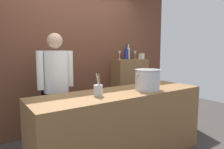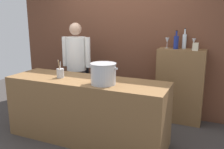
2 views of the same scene
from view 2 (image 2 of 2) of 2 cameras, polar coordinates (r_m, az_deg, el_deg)
name	(u,v)px [view 2 (image 2 of 2)]	position (r m, az deg, el deg)	size (l,w,h in m)	color
ground_plane	(87,138)	(3.72, -5.84, -14.73)	(8.00, 8.00, 0.00)	#383330
brick_back_panel	(123,31)	(4.56, 2.52, 10.20)	(4.40, 0.10, 3.00)	brown
prep_counter	(87,110)	(3.53, -6.01, -8.27)	(2.31, 0.70, 0.90)	brown
bar_cabinet	(180,86)	(4.22, 15.68, -2.63)	(0.76, 0.32, 1.25)	brown
chef	(77,63)	(4.31, -8.34, 2.72)	(0.53, 0.37, 1.66)	black
stockpot_large	(103,74)	(3.11, -2.07, 0.19)	(0.40, 0.34, 0.28)	#B7BABF
utensil_crock	(60,73)	(3.54, -12.09, 0.37)	(0.10, 0.10, 0.26)	#B7BABF
wine_bottle_cobalt	(176,42)	(4.10, 14.88, 7.44)	(0.08, 0.08, 0.30)	navy
wine_bottle_clear	(184,41)	(4.17, 16.70, 7.59)	(0.07, 0.07, 0.33)	silver
wine_glass_tall	(194,42)	(4.11, 18.73, 7.38)	(0.07, 0.07, 0.17)	silver
wine_glass_short	(167,41)	(4.16, 12.89, 7.80)	(0.07, 0.07, 0.18)	silver
spice_tin_cream	(195,47)	(3.96, 19.10, 6.22)	(0.08, 0.08, 0.12)	beige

